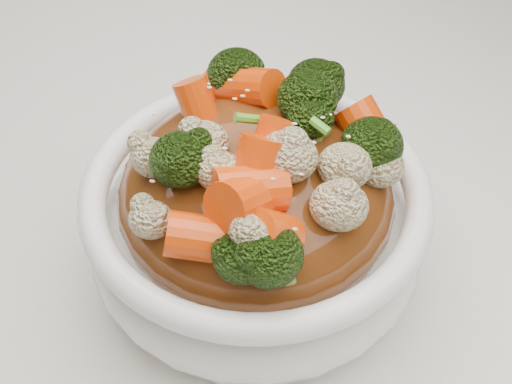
# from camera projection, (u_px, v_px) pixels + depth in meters

# --- Properties ---
(tablecloth) EXTENTS (1.20, 0.80, 0.04)m
(tablecloth) POSITION_uv_depth(u_px,v_px,m) (308.00, 268.00, 0.53)
(tablecloth) COLOR silver
(tablecloth) RESTS_ON dining_table
(bowl) EXTENTS (0.22, 0.22, 0.09)m
(bowl) POSITION_uv_depth(u_px,v_px,m) (256.00, 227.00, 0.48)
(bowl) COLOR white
(bowl) RESTS_ON tablecloth
(sauce_base) EXTENTS (0.18, 0.18, 0.10)m
(sauce_base) POSITION_uv_depth(u_px,v_px,m) (256.00, 195.00, 0.45)
(sauce_base) COLOR #5A2C0F
(sauce_base) RESTS_ON bowl
(carrots) EXTENTS (0.18, 0.18, 0.05)m
(carrots) POSITION_uv_depth(u_px,v_px,m) (256.00, 119.00, 0.41)
(carrots) COLOR #E54307
(carrots) RESTS_ON sauce_base
(broccoli) EXTENTS (0.18, 0.18, 0.05)m
(broccoli) POSITION_uv_depth(u_px,v_px,m) (256.00, 120.00, 0.41)
(broccoli) COLOR black
(broccoli) RESTS_ON sauce_base
(cauliflower) EXTENTS (0.18, 0.18, 0.04)m
(cauliflower) POSITION_uv_depth(u_px,v_px,m) (256.00, 123.00, 0.41)
(cauliflower) COLOR beige
(cauliflower) RESTS_ON sauce_base
(scallions) EXTENTS (0.13, 0.13, 0.02)m
(scallions) POSITION_uv_depth(u_px,v_px,m) (256.00, 117.00, 0.41)
(scallions) COLOR #4B9722
(scallions) RESTS_ON sauce_base
(sesame_seeds) EXTENTS (0.16, 0.16, 0.01)m
(sesame_seeds) POSITION_uv_depth(u_px,v_px,m) (256.00, 117.00, 0.41)
(sesame_seeds) COLOR beige
(sesame_seeds) RESTS_ON sauce_base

